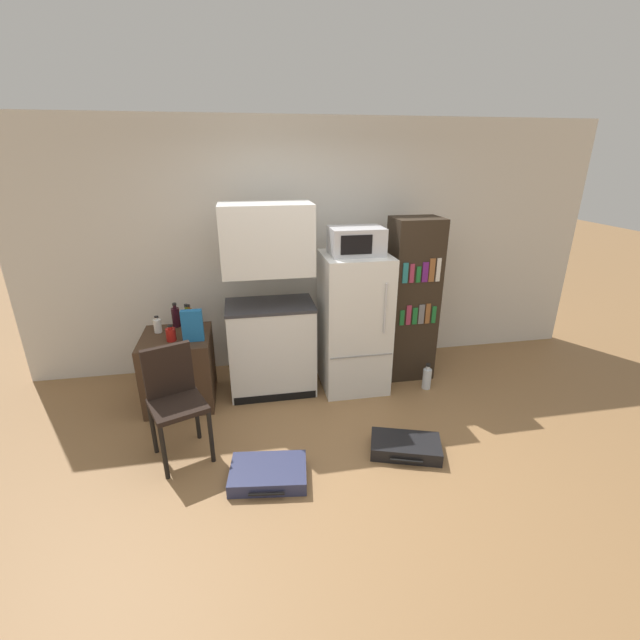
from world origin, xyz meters
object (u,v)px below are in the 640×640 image
(bottle_wine_dark, at_px, (176,317))
(bottle_milk_white, at_px, (158,325))
(chair, at_px, (174,393))
(microwave, at_px, (356,241))
(suitcase_large_flat, at_px, (268,473))
(refrigerator, at_px, (354,322))
(kitchen_hutch, at_px, (270,310))
(bookshelf, at_px, (411,300))
(bottle_amber_beer, at_px, (189,316))
(water_bottle_front, at_px, (427,378))
(bottle_ketchup_red, at_px, (171,334))
(cereal_box, at_px, (192,326))
(suitcase_small_flat, at_px, (405,446))
(bottle_olive_oil, at_px, (188,321))
(side_table, at_px, (179,369))

(bottle_wine_dark, bearing_deg, bottle_milk_white, -142.15)
(bottle_milk_white, distance_m, chair, 1.01)
(microwave, height_order, suitcase_large_flat, microwave)
(refrigerator, bearing_deg, kitchen_hutch, 176.29)
(bookshelf, distance_m, bottle_milk_white, 2.61)
(bottle_amber_beer, bearing_deg, chair, -91.99)
(refrigerator, height_order, water_bottle_front, refrigerator)
(microwave, relative_size, bottle_ketchup_red, 3.27)
(cereal_box, distance_m, suitcase_small_flat, 2.17)
(bottle_ketchup_red, distance_m, suitcase_small_flat, 2.33)
(bottle_wine_dark, bearing_deg, refrigerator, -7.80)
(microwave, distance_m, suitcase_small_flat, 1.92)
(bottle_olive_oil, height_order, suitcase_large_flat, bottle_olive_oil)
(refrigerator, bearing_deg, cereal_box, -174.59)
(bottle_olive_oil, relative_size, bottle_wine_dark, 1.19)
(refrigerator, bearing_deg, suitcase_large_flat, -127.29)
(side_table, distance_m, bottle_olive_oil, 0.50)
(kitchen_hutch, xyz_separation_m, bottle_milk_white, (-1.09, 0.06, -0.11))
(bottle_milk_white, distance_m, bottle_ketchup_red, 0.28)
(bottle_amber_beer, bearing_deg, bottle_wine_dark, -167.26)
(side_table, distance_m, bookshelf, 2.49)
(kitchen_hutch, relative_size, water_bottle_front, 6.73)
(suitcase_small_flat, bearing_deg, bottle_wine_dark, 161.62)
(bottle_milk_white, height_order, chair, chair)
(bottle_ketchup_red, relative_size, water_bottle_front, 0.55)
(microwave, xyz_separation_m, bottle_olive_oil, (-1.64, 0.05, -0.72))
(bottle_ketchup_red, distance_m, chair, 0.76)
(cereal_box, height_order, chair, cereal_box)
(suitcase_large_flat, bearing_deg, bottle_ketchup_red, 130.89)
(cereal_box, relative_size, suitcase_small_flat, 0.47)
(side_table, height_order, bottle_ketchup_red, bottle_ketchup_red)
(bottle_wine_dark, height_order, cereal_box, cereal_box)
(bottle_milk_white, bearing_deg, side_table, -37.25)
(cereal_box, relative_size, water_bottle_front, 1.05)
(bottle_olive_oil, distance_m, cereal_box, 0.21)
(bookshelf, bearing_deg, microwave, -169.17)
(bottle_amber_beer, bearing_deg, water_bottle_front, -12.11)
(side_table, bearing_deg, microwave, 0.29)
(chair, bearing_deg, microwave, 4.44)
(microwave, bearing_deg, suitcase_large_flat, -127.31)
(refrigerator, bearing_deg, water_bottle_front, -17.99)
(microwave, xyz_separation_m, bookshelf, (0.67, 0.13, -0.68))
(side_table, relative_size, bottle_olive_oil, 2.38)
(bookshelf, xyz_separation_m, water_bottle_front, (0.09, -0.37, -0.75))
(side_table, relative_size, water_bottle_front, 2.47)
(bookshelf, bearing_deg, side_table, -176.79)
(bottle_olive_oil, bearing_deg, refrigerator, -1.63)
(bookshelf, bearing_deg, suitcase_small_flat, -111.27)
(side_table, relative_size, bottle_wine_dark, 2.83)
(bottle_olive_oil, distance_m, suitcase_small_flat, 2.32)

